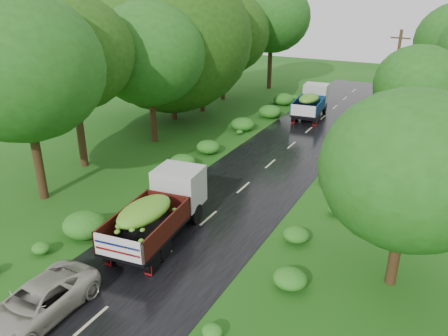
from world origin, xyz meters
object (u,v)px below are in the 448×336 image
Objects in this scene: truck_far at (312,101)px; car at (37,302)px; utility_pole at (394,83)px; truck_near at (161,207)px.

truck_far reaches higher than car.
truck_far is 7.50m from utility_pole.
car is 0.57× the size of utility_pole.
truck_near is at bearing -95.42° from truck_far.
truck_far is 0.79× the size of utility_pole.
utility_pole is (6.65, 19.98, 2.51)m from truck_near.
utility_pole reaches higher than truck_near.
truck_near reaches higher than car.
car is (-0.63, -6.30, -0.83)m from truck_near.
utility_pole is at bearing 73.77° from car.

